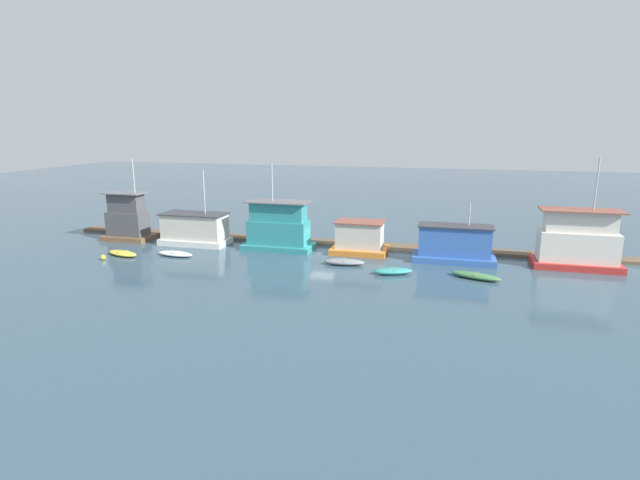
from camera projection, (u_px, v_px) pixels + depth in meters
name	position (u px, v px, depth m)	size (l,w,h in m)	color
ground_plane	(322.00, 251.00, 49.73)	(200.00, 200.00, 0.00)	#385160
dock_walkway	(330.00, 243.00, 52.75)	(59.60, 2.01, 0.30)	brown
houseboat_brown	(127.00, 220.00, 54.43)	(5.17, 3.22, 8.82)	brown
houseboat_white	(195.00, 229.00, 52.44)	(7.10, 3.48, 7.80)	white
houseboat_teal	(279.00, 228.00, 50.34)	(7.07, 3.66, 8.66)	teal
houseboat_orange	(360.00, 238.00, 48.96)	(5.42, 3.87, 3.17)	orange
houseboat_blue	(454.00, 245.00, 45.80)	(7.40, 3.28, 5.56)	#3866B7
houseboat_red	(578.00, 243.00, 43.69)	(7.30, 3.37, 9.62)	red
dinghy_yellow	(123.00, 253.00, 48.19)	(3.87, 2.36, 0.42)	yellow
dinghy_white	(175.00, 254.00, 47.97)	(3.86, 1.70, 0.44)	white
dinghy_grey	(344.00, 262.00, 44.94)	(3.77, 1.63, 0.55)	gray
dinghy_teal	(393.00, 271.00, 42.16)	(3.53, 2.27, 0.54)	teal
dinghy_green	(476.00, 276.00, 40.92)	(4.27, 2.50, 0.51)	#47844C
mooring_post_far_right	(375.00, 242.00, 50.22)	(0.29, 0.29, 1.61)	brown
buoy_yellow	(103.00, 257.00, 46.61)	(0.49, 0.49, 0.49)	yellow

